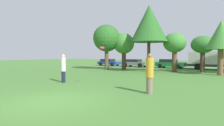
{
  "coord_description": "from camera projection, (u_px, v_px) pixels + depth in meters",
  "views": [
    {
      "loc": [
        6.19,
        -4.68,
        1.87
      ],
      "look_at": [
        -0.4,
        4.98,
        1.36
      ],
      "focal_mm": 29.49,
      "sensor_mm": 36.0,
      "label": 1
    }
  ],
  "objects": [
    {
      "name": "ground_plane",
      "position": [
        51.0,
        101.0,
        7.43
      ],
      "size": [
        120.0,
        120.0,
        0.0
      ],
      "primitive_type": "plane",
      "color": "#477A33"
    },
    {
      "name": "person_thrower",
      "position": [
        63.0,
        68.0,
        12.45
      ],
      "size": [
        0.31,
        0.31,
        1.91
      ],
      "rotation": [
        0.0,
        0.0,
        -0.02
      ],
      "color": "#191E33",
      "rests_on": "ground"
    },
    {
      "name": "person_catcher",
      "position": [
        150.0,
        74.0,
        8.83
      ],
      "size": [
        0.37,
        0.37,
        1.94
      ],
      "rotation": [
        0.0,
        0.0,
        3.12
      ],
      "color": "#726651",
      "rests_on": "ground"
    },
    {
      "name": "frisbee",
      "position": [
        102.0,
        48.0,
        10.77
      ],
      "size": [
        0.28,
        0.26,
        0.17
      ],
      "color": "#F21E72"
    },
    {
      "name": "tree_0",
      "position": [
        107.0,
        38.0,
        23.4
      ],
      "size": [
        3.43,
        3.43,
        5.73
      ],
      "color": "brown",
      "rests_on": "ground"
    },
    {
      "name": "tree_1",
      "position": [
        124.0,
        44.0,
        23.19
      ],
      "size": [
        2.61,
        2.61,
        4.62
      ],
      "color": "#473323",
      "rests_on": "ground"
    },
    {
      "name": "tree_2",
      "position": [
        149.0,
        24.0,
        20.1
      ],
      "size": [
        4.04,
        4.04,
        7.34
      ],
      "color": "#473323",
      "rests_on": "ground"
    },
    {
      "name": "tree_3",
      "position": [
        175.0,
        44.0,
        20.15
      ],
      "size": [
        2.45,
        2.45,
        4.29
      ],
      "color": "brown",
      "rests_on": "ground"
    },
    {
      "name": "tree_4",
      "position": [
        203.0,
        45.0,
        19.57
      ],
      "size": [
        2.42,
        2.42,
        3.92
      ],
      "color": "#473323",
      "rests_on": "ground"
    },
    {
      "name": "tree_5",
      "position": [
        221.0,
        36.0,
        16.73
      ],
      "size": [
        2.64,
        2.64,
        5.02
      ],
      "color": "brown",
      "rests_on": "ground"
    },
    {
      "name": "parked_car_blue",
      "position": [
        109.0,
        62.0,
        31.97
      ],
      "size": [
        3.87,
        1.87,
        1.17
      ],
      "rotation": [
        0.0,
        0.0,
        0.0
      ],
      "color": "#1E389E",
      "rests_on": "ground"
    },
    {
      "name": "parked_car_grey",
      "position": [
        135.0,
        63.0,
        28.8
      ],
      "size": [
        4.11,
        1.94,
        1.19
      ],
      "rotation": [
        0.0,
        0.0,
        0.0
      ],
      "color": "slate",
      "rests_on": "ground"
    },
    {
      "name": "parked_car_green",
      "position": [
        170.0,
        63.0,
        26.15
      ],
      "size": [
        4.0,
        1.94,
        1.27
      ],
      "rotation": [
        0.0,
        0.0,
        0.0
      ],
      "color": "#196633",
      "rests_on": "ground"
    },
    {
      "name": "delivery_truck_white",
      "position": [
        214.0,
        60.0,
        23.17
      ],
      "size": [
        6.78,
        2.32,
        2.27
      ],
      "rotation": [
        0.0,
        0.0,
        0.0
      ],
      "color": "#2D2D33",
      "rests_on": "ground"
    }
  ]
}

